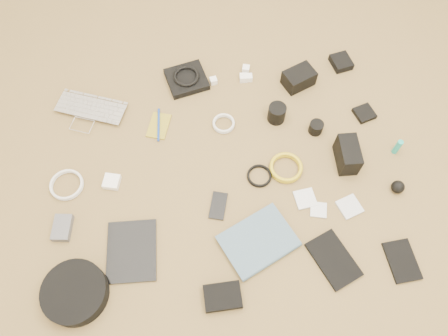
{
  "coord_description": "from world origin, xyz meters",
  "views": [
    {
      "loc": [
        -0.1,
        -0.75,
        1.55
      ],
      "look_at": [
        -0.0,
        0.02,
        0.02
      ],
      "focal_mm": 35.0,
      "sensor_mm": 36.0,
      "label": 1
    }
  ],
  "objects": [
    {
      "name": "laptop",
      "position": [
        -0.54,
        0.35,
        0.01
      ],
      "size": [
        0.35,
        0.3,
        0.02
      ],
      "primitive_type": "imported",
      "rotation": [
        0.0,
        0.0,
        -0.39
      ],
      "color": "silver",
      "rests_on": "ground"
    },
    {
      "name": "headphone_pouch",
      "position": [
        -0.1,
        0.48,
        0.01
      ],
      "size": [
        0.2,
        0.19,
        0.03
      ],
      "primitive_type": "cube",
      "rotation": [
        0.0,
        0.0,
        0.22
      ],
      "color": "black",
      "rests_on": "ground"
    },
    {
      "name": "headphones",
      "position": [
        -0.1,
        0.48,
        0.04
      ],
      "size": [
        0.11,
        0.11,
        0.01
      ],
      "primitive_type": "torus",
      "rotation": [
        0.0,
        0.0,
        0.0
      ],
      "color": "black",
      "rests_on": "headphone_pouch"
    },
    {
      "name": "charger_a",
      "position": [
        0.01,
        0.46,
        0.01
      ],
      "size": [
        0.03,
        0.03,
        0.03
      ],
      "primitive_type": "cube",
      "rotation": [
        0.0,
        0.0,
        0.16
      ],
      "color": "white",
      "rests_on": "ground"
    },
    {
      "name": "charger_b",
      "position": [
        0.16,
        0.5,
        0.01
      ],
      "size": [
        0.04,
        0.04,
        0.03
      ],
      "primitive_type": "cube",
      "rotation": [
        0.0,
        0.0,
        -0.31
      ],
      "color": "white",
      "rests_on": "ground"
    },
    {
      "name": "charger_c",
      "position": [
        0.15,
        0.45,
        0.02
      ],
      "size": [
        0.04,
        0.04,
        0.03
      ],
      "primitive_type": "cube",
      "rotation": [
        0.0,
        0.0,
        -0.08
      ],
      "color": "white",
      "rests_on": "ground"
    },
    {
      "name": "charger_d",
      "position": [
        0.17,
        0.45,
        0.01
      ],
      "size": [
        0.03,
        0.03,
        0.03
      ],
      "primitive_type": "cube",
      "rotation": [
        0.0,
        0.0,
        -0.05
      ],
      "color": "white",
      "rests_on": "ground"
    },
    {
      "name": "dslr_camera",
      "position": [
        0.38,
        0.4,
        0.04
      ],
      "size": [
        0.15,
        0.13,
        0.07
      ],
      "primitive_type": "cube",
      "rotation": [
        0.0,
        0.0,
        0.39
      ],
      "color": "black",
      "rests_on": "ground"
    },
    {
      "name": "lens_pouch",
      "position": [
        0.6,
        0.48,
        0.02
      ],
      "size": [
        0.1,
        0.11,
        0.03
      ],
      "primitive_type": "cube",
      "rotation": [
        0.0,
        0.0,
        0.19
      ],
      "color": "black",
      "rests_on": "ground"
    },
    {
      "name": "notebook_olive",
      "position": [
        -0.24,
        0.26,
        0.0
      ],
      "size": [
        0.12,
        0.14,
        0.01
      ],
      "primitive_type": "cube",
      "rotation": [
        0.0,
        0.0,
        -0.33
      ],
      "color": "olive",
      "rests_on": "ground"
    },
    {
      "name": "pen_blue",
      "position": [
        -0.24,
        0.26,
        0.01
      ],
      "size": [
        0.02,
        0.16,
        0.01
      ],
      "primitive_type": "cylinder",
      "rotation": [
        1.57,
        0.0,
        -0.08
      ],
      "color": "#1439A4",
      "rests_on": "notebook_olive"
    },
    {
      "name": "cable_white_a",
      "position": [
        0.03,
        0.23,
        0.01
      ],
      "size": [
        0.09,
        0.09,
        0.01
      ],
      "primitive_type": "torus",
      "rotation": [
        0.0,
        0.0,
        -0.0
      ],
      "color": "silver",
      "rests_on": "ground"
    },
    {
      "name": "lens_a",
      "position": [
        0.25,
        0.23,
        0.04
      ],
      "size": [
        0.08,
        0.08,
        0.08
      ],
      "primitive_type": "cylinder",
      "rotation": [
        0.0,
        0.0,
        -0.12
      ],
      "color": "black",
      "rests_on": "ground"
    },
    {
      "name": "lens_b",
      "position": [
        0.4,
        0.15,
        0.03
      ],
      "size": [
        0.07,
        0.07,
        0.05
      ],
      "primitive_type": "cylinder",
      "rotation": [
        0.0,
        0.0,
        0.29
      ],
      "color": "black",
      "rests_on": "ground"
    },
    {
      "name": "card_reader",
      "position": [
        0.62,
        0.2,
        0.01
      ],
      "size": [
        0.1,
        0.1,
        0.02
      ],
      "primitive_type": "cube",
      "rotation": [
        0.0,
        0.0,
        0.27
      ],
      "color": "black",
      "rests_on": "ground"
    },
    {
      "name": "power_brick",
      "position": [
        -0.44,
        0.02,
        0.01
      ],
      "size": [
        0.07,
        0.07,
        0.03
      ],
      "primitive_type": "cube",
      "rotation": [
        0.0,
        0.0,
        -0.28
      ],
      "color": "white",
      "rests_on": "ground"
    },
    {
      "name": "cable_white_b",
      "position": [
        -0.62,
        0.03,
        0.01
      ],
      "size": [
        0.16,
        0.16,
        0.01
      ],
      "primitive_type": "torus",
      "rotation": [
        0.0,
        0.0,
        0.24
      ],
      "color": "silver",
      "rests_on": "ground"
    },
    {
      "name": "cable_black",
      "position": [
        0.13,
        -0.03,
        0.0
      ],
      "size": [
        0.11,
        0.11,
        0.01
      ],
      "primitive_type": "torus",
      "rotation": [
        0.0,
        0.0,
        0.19
      ],
      "color": "black",
      "rests_on": "ground"
    },
    {
      "name": "cable_yellow",
      "position": [
        0.24,
        -0.01,
        0.01
      ],
      "size": [
        0.16,
        0.16,
        0.01
      ],
      "primitive_type": "torus",
      "rotation": [
        0.0,
        0.0,
        0.23
      ],
      "color": "gold",
      "rests_on": "ground"
    },
    {
      "name": "flash",
      "position": [
        0.49,
        -0.0,
        0.05
      ],
      "size": [
        0.08,
        0.14,
        0.1
      ],
      "primitive_type": "cube",
      "rotation": [
        0.0,
        0.0,
        -0.05
      ],
      "color": "black",
      "rests_on": "ground"
    },
    {
      "name": "lens_cleaner",
      "position": [
        0.7,
        0.01,
        0.04
      ],
      "size": [
        0.03,
        0.03,
        0.08
      ],
      "primitive_type": "cylinder",
      "rotation": [
        0.0,
        0.0,
        0.36
      ],
      "color": "#19A79A",
      "rests_on": "ground"
    },
    {
      "name": "battery_charger",
      "position": [
        -0.63,
        -0.14,
        0.01
      ],
      "size": [
        0.08,
        0.11,
        0.03
      ],
      "primitive_type": "cube",
      "rotation": [
        0.0,
        0.0,
        -0.16
      ],
      "color": "#515155",
      "rests_on": "ground"
    },
    {
      "name": "tablet",
      "position": [
        -0.38,
        -0.26,
        0.01
      ],
      "size": [
        0.19,
        0.24,
        0.01
      ],
      "primitive_type": "cube",
      "rotation": [
        0.0,
        0.0,
        -0.06
      ],
      "color": "black",
      "rests_on": "ground"
    },
    {
      "name": "phone",
      "position": [
        -0.04,
        -0.13,
        0.0
      ],
      "size": [
        0.09,
        0.12,
        0.01
      ],
      "primitive_type": "cube",
      "rotation": [
        0.0,
        0.0,
        -0.3
      ],
      "color": "black",
      "rests_on": "ground"
    },
    {
      "name": "filter_case_left",
      "position": [
        0.29,
        -0.14,
        0.01
      ],
      "size": [
        0.08,
        0.08,
        0.01
      ],
      "primitive_type": "cube",
      "rotation": [
        0.0,
        0.0,
        0.1
      ],
      "color": "silver",
      "rests_on": "ground"
    },
    {
      "name": "filter_case_mid",
      "position": [
        0.33,
        -0.2,
        0.0
      ],
      "size": [
        0.08,
        0.08,
        0.01
      ],
      "primitive_type": "cube",
      "rotation": [
        0.0,
        0.0,
        -0.26
      ],
      "color": "silver",
      "rests_on": "ground"
    },
    {
      "name": "filter_case_right",
      "position": [
        0.45,
        -0.2,
        0.01
      ],
      "size": [
        0.1,
        0.1,
        0.01
      ],
      "primitive_type": "cube",
      "rotation": [
        0.0,
        0.0,
        0.31
      ],
      "color": "silver",
      "rests_on": "ground"
    },
    {
      "name": "air_blower",
      "position": [
        0.65,
        -0.15,
        0.03
      ],
      "size": [
        0.06,
        0.06,
        0.05
      ],
      "primitive_type": "sphere",
      "rotation": [
        0.0,
        0.0,
        -0.21
      ],
      "color": "black",
      "rests_on": "ground"
    },
    {
      "name": "headphone_case",
      "position": [
        -0.57,
        -0.39,
        0.03
      ],
      "size": [
        0.24,
        0.24,
        0.06
      ],
      "primitive_type": "cylinder",
      "rotation": [
        0.0,
        0.0,
        -0.08
      ],
      "color": "black",
      "rests_on": "ground"
    },
    {
      "name": "drive_case",
      "position": [
        -0.07,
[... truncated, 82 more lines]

